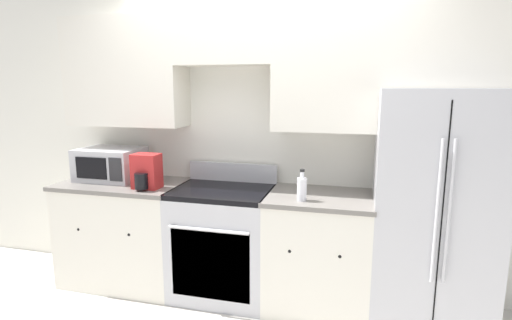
% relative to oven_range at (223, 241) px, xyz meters
% --- Properties ---
extents(ground_plane, '(12.00, 12.00, 0.00)m').
position_rel_oven_range_xyz_m(ground_plane, '(0.28, -0.31, -0.46)').
color(ground_plane, beige).
extents(wall_back, '(8.00, 0.39, 2.60)m').
position_rel_oven_range_xyz_m(wall_back, '(0.30, 0.27, 1.08)').
color(wall_back, silver).
rests_on(wall_back, ground_plane).
extents(lower_cabinets_left, '(1.06, 0.64, 0.91)m').
position_rel_oven_range_xyz_m(lower_cabinets_left, '(-0.91, -0.00, -0.00)').
color(lower_cabinets_left, silver).
rests_on(lower_cabinets_left, ground_plane).
extents(lower_cabinets_right, '(0.80, 0.64, 0.91)m').
position_rel_oven_range_xyz_m(lower_cabinets_right, '(0.78, -0.00, -0.00)').
color(lower_cabinets_right, silver).
rests_on(lower_cabinets_right, ground_plane).
extents(oven_range, '(0.79, 0.65, 1.07)m').
position_rel_oven_range_xyz_m(oven_range, '(0.00, 0.00, 0.00)').
color(oven_range, '#B7B7BC').
rests_on(oven_range, ground_plane).
extents(refrigerator, '(0.82, 0.78, 1.71)m').
position_rel_oven_range_xyz_m(refrigerator, '(1.58, 0.06, 0.40)').
color(refrigerator, '#B7B7BC').
rests_on(refrigerator, ground_plane).
extents(microwave, '(0.53, 0.42, 0.28)m').
position_rel_oven_range_xyz_m(microwave, '(-1.06, 0.07, 0.59)').
color(microwave, '#B7B7BC').
rests_on(microwave, lower_cabinets_left).
extents(bottle, '(0.07, 0.07, 0.23)m').
position_rel_oven_range_xyz_m(bottle, '(0.67, -0.17, 0.54)').
color(bottle, silver).
rests_on(bottle, lower_cabinets_right).
extents(paper_towel_holder, '(0.21, 0.22, 0.28)m').
position_rel_oven_range_xyz_m(paper_towel_holder, '(-0.60, -0.14, 0.58)').
color(paper_towel_holder, '#B22323').
rests_on(paper_towel_holder, lower_cabinets_left).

